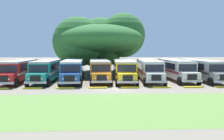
# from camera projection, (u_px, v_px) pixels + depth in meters

# --- Properties ---
(ground_plane) EXTENTS (220.00, 220.00, 0.00)m
(ground_plane) POSITION_uv_depth(u_px,v_px,m) (114.00, 88.00, 25.43)
(ground_plane) COLOR slate
(foreground_grass_strip) EXTENTS (80.00, 10.07, 0.01)m
(foreground_grass_strip) POSITION_uv_depth(u_px,v_px,m) (120.00, 107.00, 17.09)
(foreground_grass_strip) COLOR olive
(foreground_grass_strip) RESTS_ON ground_plane
(parked_bus_slot_0) EXTENTS (2.94, 10.87, 2.82)m
(parked_bus_slot_0) POSITION_uv_depth(u_px,v_px,m) (20.00, 70.00, 30.59)
(parked_bus_slot_0) COLOR red
(parked_bus_slot_0) RESTS_ON ground_plane
(parked_bus_slot_1) EXTENTS (2.71, 10.84, 2.82)m
(parked_bus_slot_1) POSITION_uv_depth(u_px,v_px,m) (47.00, 70.00, 31.01)
(parked_bus_slot_1) COLOR teal
(parked_bus_slot_1) RESTS_ON ground_plane
(parked_bus_slot_2) EXTENTS (3.19, 10.91, 2.82)m
(parked_bus_slot_2) POSITION_uv_depth(u_px,v_px,m) (73.00, 70.00, 30.92)
(parked_bus_slot_2) COLOR #23519E
(parked_bus_slot_2) RESTS_ON ground_plane
(parked_bus_slot_3) EXTENTS (3.18, 10.91, 2.82)m
(parked_bus_slot_3) POSITION_uv_depth(u_px,v_px,m) (99.00, 69.00, 31.68)
(parked_bus_slot_3) COLOR orange
(parked_bus_slot_3) RESTS_ON ground_plane
(parked_bus_slot_4) EXTENTS (2.87, 10.86, 2.82)m
(parked_bus_slot_4) POSITION_uv_depth(u_px,v_px,m) (124.00, 69.00, 31.42)
(parked_bus_slot_4) COLOR yellow
(parked_bus_slot_4) RESTS_ON ground_plane
(parked_bus_slot_5) EXTENTS (3.23, 10.92, 2.82)m
(parked_bus_slot_5) POSITION_uv_depth(u_px,v_px,m) (149.00, 69.00, 31.67)
(parked_bus_slot_5) COLOR silver
(parked_bus_slot_5) RESTS_ON ground_plane
(parked_bus_slot_6) EXTENTS (2.86, 10.86, 2.82)m
(parked_bus_slot_6) POSITION_uv_depth(u_px,v_px,m) (176.00, 69.00, 32.28)
(parked_bus_slot_6) COLOR silver
(parked_bus_slot_6) RESTS_ON ground_plane
(parked_bus_slot_7) EXTENTS (3.16, 10.91, 2.82)m
(parked_bus_slot_7) POSITION_uv_depth(u_px,v_px,m) (200.00, 69.00, 31.84)
(parked_bus_slot_7) COLOR #9E9993
(parked_bus_slot_7) RESTS_ON ground_plane
(curb_wheelstop_1) EXTENTS (2.00, 0.36, 0.15)m
(curb_wheelstop_1) POSITION_uv_depth(u_px,v_px,m) (32.00, 88.00, 24.97)
(curb_wheelstop_1) COLOR yellow
(curb_wheelstop_1) RESTS_ON ground_plane
(curb_wheelstop_2) EXTENTS (2.00, 0.36, 0.15)m
(curb_wheelstop_2) POSITION_uv_depth(u_px,v_px,m) (65.00, 88.00, 25.13)
(curb_wheelstop_2) COLOR yellow
(curb_wheelstop_2) RESTS_ON ground_plane
(curb_wheelstop_3) EXTENTS (2.00, 0.36, 0.15)m
(curb_wheelstop_3) POSITION_uv_depth(u_px,v_px,m) (98.00, 88.00, 25.28)
(curb_wheelstop_3) COLOR yellow
(curb_wheelstop_3) RESTS_ON ground_plane
(curb_wheelstop_4) EXTENTS (2.00, 0.36, 0.15)m
(curb_wheelstop_4) POSITION_uv_depth(u_px,v_px,m) (130.00, 88.00, 25.44)
(curb_wheelstop_4) COLOR yellow
(curb_wheelstop_4) RESTS_ON ground_plane
(curb_wheelstop_5) EXTENTS (2.00, 0.36, 0.15)m
(curb_wheelstop_5) POSITION_uv_depth(u_px,v_px,m) (162.00, 87.00, 25.60)
(curb_wheelstop_5) COLOR yellow
(curb_wheelstop_5) RESTS_ON ground_plane
(curb_wheelstop_6) EXTENTS (2.00, 0.36, 0.15)m
(curb_wheelstop_6) POSITION_uv_depth(u_px,v_px,m) (193.00, 87.00, 25.76)
(curb_wheelstop_6) COLOR yellow
(curb_wheelstop_6) RESTS_ON ground_plane
(curb_wheelstop_7) EXTENTS (2.00, 0.36, 0.15)m
(curb_wheelstop_7) POSITION_uv_depth(u_px,v_px,m) (224.00, 87.00, 25.91)
(curb_wheelstop_7) COLOR yellow
(curb_wheelstop_7) RESTS_ON ground_plane
(broad_shade_tree) EXTENTS (16.82, 16.69, 11.15)m
(broad_shade_tree) POSITION_uv_depth(u_px,v_px,m) (100.00, 40.00, 43.19)
(broad_shade_tree) COLOR brown
(broad_shade_tree) RESTS_ON ground_plane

